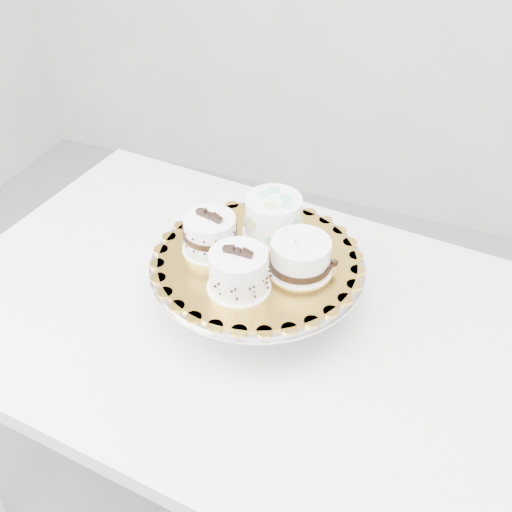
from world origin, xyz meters
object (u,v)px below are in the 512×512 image
at_px(cake_swirl, 238,272).
at_px(cake_dots, 274,216).
at_px(cake_banded, 210,235).
at_px(table, 242,338).
at_px(cake_stand, 257,275).
at_px(cake_board, 257,260).
at_px(cake_ribbon, 301,257).

bearing_deg(cake_swirl, cake_dots, 89.96).
height_order(cake_banded, cake_dots, cake_banded).
distance_m(table, cake_stand, 0.16).
bearing_deg(cake_board, cake_banded, -177.57).
height_order(table, cake_swirl, cake_swirl).
bearing_deg(table, cake_ribbon, 21.57).
height_order(cake_dots, cake_ribbon, cake_dots).
relative_size(cake_stand, cake_board, 1.09).
bearing_deg(cake_banded, cake_swirl, -27.62).
distance_m(table, cake_dots, 0.26).
bearing_deg(cake_board, cake_ribbon, 2.25).
distance_m(cake_dots, cake_ribbon, 0.12).
bearing_deg(cake_stand, table, -128.45).
height_order(cake_swirl, cake_banded, cake_swirl).
distance_m(cake_board, cake_dots, 0.10).
height_order(cake_swirl, cake_ribbon, cake_swirl).
distance_m(cake_board, cake_swirl, 0.09).
height_order(cake_board, cake_dots, cake_dots).
bearing_deg(cake_banded, cake_dots, 58.50).
bearing_deg(cake_dots, cake_board, -88.06).
height_order(cake_stand, cake_swirl, cake_swirl).
height_order(table, cake_banded, cake_banded).
bearing_deg(cake_board, table, -128.45).
xyz_separation_m(cake_swirl, cake_ribbon, (0.09, 0.09, -0.01)).
xyz_separation_m(table, cake_ribbon, (0.11, 0.03, 0.22)).
relative_size(cake_stand, cake_banded, 3.47).
bearing_deg(cake_ribbon, table, -142.66).
xyz_separation_m(cake_banded, cake_dots, (0.09, 0.09, 0.01)).
xyz_separation_m(cake_board, cake_dots, (-0.00, 0.09, 0.04)).
xyz_separation_m(cake_stand, cake_swirl, (-0.00, -0.09, 0.08)).
distance_m(cake_banded, cake_dots, 0.13).
bearing_deg(cake_dots, table, -99.19).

